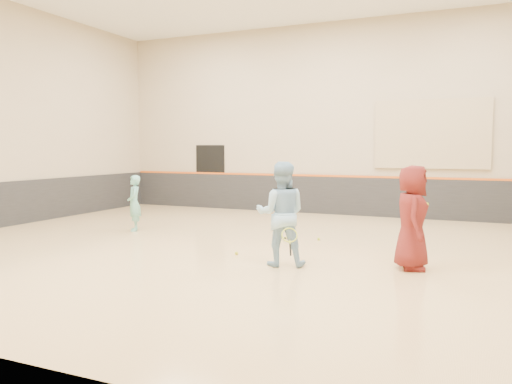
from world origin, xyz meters
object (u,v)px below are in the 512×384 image
at_px(instructor, 281,214).
at_px(girl, 134,203).
at_px(spare_racket, 284,235).
at_px(young_man, 412,218).

bearing_deg(instructor, girl, -41.50).
xyz_separation_m(instructor, spare_racket, (-0.88, 2.53, -0.85)).
bearing_deg(girl, young_man, 40.31).
relative_size(girl, instructor, 0.76).
relative_size(girl, spare_racket, 1.88).
bearing_deg(spare_racket, young_man, -31.99).
bearing_deg(spare_racket, instructor, -70.85).
distance_m(young_man, spare_racket, 3.69).
relative_size(young_man, spare_racket, 2.40).
height_order(young_man, spare_racket, young_man).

